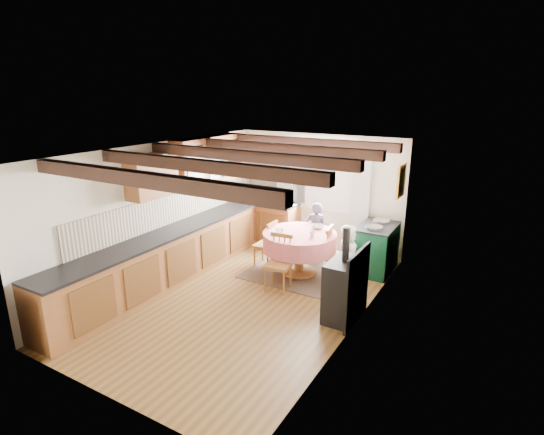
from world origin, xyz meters
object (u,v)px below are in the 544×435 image
Objects in this scene: aga_range at (376,248)px; cast_iron_stove at (344,274)px; dining_table at (299,254)px; child_far at (316,232)px; chair_near at (278,263)px; chair_left at (265,243)px; cup at (312,234)px; chair_right at (338,255)px; child_right at (347,254)px.

aga_range is 0.69× the size of cast_iron_stove.
child_far is at bearing 92.13° from dining_table.
aga_range is at bearing 46.86° from chair_near.
child_far is at bearing 134.81° from chair_left.
child_far is (-1.18, -0.08, 0.14)m from aga_range.
chair_left is 0.75× the size of child_far.
cup reaches higher than dining_table.
child_far is (-0.03, 0.78, 0.19)m from dining_table.
child_far is (-0.73, 0.68, 0.10)m from chair_right.
dining_table is 1.36× the size of aga_range.
child_right reaches higher than aga_range.
cast_iron_stove is (1.29, -0.34, 0.23)m from chair_near.
chair_near is at bearing 124.70° from child_right.
chair_right is 0.83× the size of child_far.
chair_near is 0.93× the size of child_right.
cast_iron_stove is at bearing 113.58° from child_far.
cup is (0.30, 0.67, 0.37)m from chair_near.
chair_right is 0.94× the size of child_right.
child_right is at bearing 21.92° from cup.
cup reaches higher than chair_left.
chair_near is 0.81× the size of child_far.
chair_near is 1.12m from chair_right.
chair_left is 0.63× the size of cast_iron_stove.
child_right is at bearing -113.28° from aga_range.
aga_range is at bearing -34.38° from child_right.
chair_near is 1.08× the size of chair_left.
aga_range is (1.15, 0.86, 0.05)m from dining_table.
dining_table is 0.75m from chair_near.
cast_iron_stove is 1.19× the size of child_far.
cup is at bearing 100.81° from child_right.
chair_near is at bearing 130.80° from chair_right.
chair_near is 1.08m from chair_left.
child_far reaches higher than child_right.
chair_right is 1.00× the size of aga_range.
child_right reaches higher than cup.
chair_right is at bearing 7.99° from dining_table.
child_right reaches higher than chair_left.
chair_right is at bearing 126.13° from child_far.
chair_right reaches higher than chair_near.
aga_range is 9.40× the size of cup.
chair_near reaches higher than aga_range.
chair_near is at bearing 79.08° from child_far.
chair_near is 0.98× the size of chair_right.
chair_right is at bearing -120.47° from aga_range.
child_right is (0.85, 0.15, 0.12)m from dining_table.
chair_near is 1.35m from cast_iron_stove.
child_right is (0.14, 0.05, 0.03)m from chair_right.
child_right is at bearing 93.28° from chair_left.
dining_table is 1.49× the size of chair_left.
chair_left is at bearing 150.58° from cast_iron_stove.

